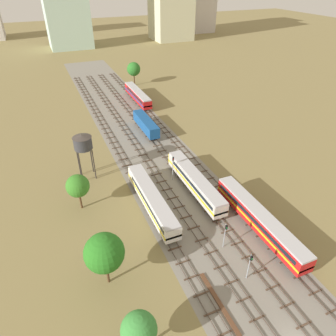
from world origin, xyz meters
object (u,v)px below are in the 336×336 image
(signal_post_nearest, at_px, (250,264))
(signal_post_mid, at_px, (225,233))
(water_tower, at_px, (83,143))
(signal_post_near, at_px, (173,165))
(diesel_railcar_centre_left_mid, at_px, (195,181))
(freight_boxcar_centre_left_midfar, at_px, (146,124))
(diesel_railcar_centre_far, at_px, (138,95))
(passenger_coach_centre_nearest, at_px, (259,219))
(diesel_railcar_far_left_near, at_px, (152,199))

(signal_post_nearest, height_order, signal_post_mid, signal_post_mid)
(water_tower, relative_size, signal_post_nearest, 2.03)
(signal_post_near, xyz_separation_m, signal_post_mid, (0.00, -20.44, -0.51))
(diesel_railcar_centre_left_mid, distance_m, freight_boxcar_centre_left_midfar, 29.30)
(diesel_railcar_centre_left_mid, height_order, diesel_railcar_centre_far, same)
(water_tower, height_order, signal_post_mid, water_tower)
(signal_post_nearest, xyz_separation_m, signal_post_near, (0.00, 26.92, 0.55))
(passenger_coach_centre_nearest, relative_size, signal_post_nearest, 4.46)
(signal_post_nearest, relative_size, signal_post_mid, 0.99)
(freight_boxcar_centre_left_midfar, xyz_separation_m, signal_post_near, (-2.48, -23.90, 1.26))
(passenger_coach_centre_nearest, relative_size, diesel_railcar_far_left_near, 1.07)
(diesel_railcar_far_left_near, height_order, signal_post_near, signal_post_near)
(water_tower, bearing_deg, diesel_railcar_centre_left_mid, -36.24)
(diesel_railcar_centre_far, relative_size, signal_post_nearest, 4.15)
(diesel_railcar_far_left_near, bearing_deg, diesel_railcar_centre_left_mid, 11.04)
(signal_post_nearest, bearing_deg, diesel_railcar_far_left_near, 110.75)
(diesel_railcar_centre_left_mid, bearing_deg, signal_post_near, 114.64)
(diesel_railcar_centre_far, bearing_deg, freight_boxcar_centre_left_midfar, -102.58)
(diesel_railcar_centre_left_mid, bearing_deg, diesel_railcar_centre_far, 84.50)
(diesel_railcar_centre_far, bearing_deg, signal_post_near, -99.16)
(signal_post_near, bearing_deg, signal_post_nearest, -90.00)
(freight_boxcar_centre_left_midfar, distance_m, signal_post_mid, 44.42)
(diesel_railcar_far_left_near, bearing_deg, passenger_coach_centre_nearest, -39.03)
(diesel_railcar_centre_left_mid, relative_size, signal_post_mid, 4.10)
(water_tower, relative_size, signal_post_mid, 2.01)
(diesel_railcar_centre_left_mid, height_order, water_tower, water_tower)
(signal_post_mid, bearing_deg, diesel_railcar_centre_far, 83.63)
(signal_post_nearest, bearing_deg, diesel_railcar_centre_left_mid, 83.44)
(signal_post_nearest, bearing_deg, passenger_coach_centre_nearest, 45.50)
(freight_boxcar_centre_left_midfar, xyz_separation_m, signal_post_nearest, (-2.48, -50.82, 0.71))
(water_tower, bearing_deg, freight_boxcar_centre_left_midfar, 39.41)
(freight_boxcar_centre_left_midfar, relative_size, diesel_railcar_centre_far, 0.68)
(diesel_railcar_centre_left_mid, bearing_deg, signal_post_mid, -99.34)
(signal_post_nearest, bearing_deg, freight_boxcar_centre_left_midfar, 87.20)
(diesel_railcar_centre_far, height_order, signal_post_nearest, signal_post_nearest)
(diesel_railcar_centre_left_mid, distance_m, diesel_railcar_centre_far, 51.68)
(diesel_railcar_centre_far, relative_size, signal_post_mid, 4.10)
(freight_boxcar_centre_left_midfar, relative_size, signal_post_nearest, 2.84)
(diesel_railcar_centre_left_mid, xyz_separation_m, water_tower, (-18.84, 13.81, 5.75))
(passenger_coach_centre_nearest, xyz_separation_m, signal_post_near, (-7.42, 19.37, 1.09))
(diesel_railcar_far_left_near, xyz_separation_m, diesel_railcar_centre_left_mid, (9.90, 1.93, 0.00))
(passenger_coach_centre_nearest, bearing_deg, diesel_railcar_centre_left_mid, 109.51)
(passenger_coach_centre_nearest, bearing_deg, signal_post_near, 110.98)
(signal_post_nearest, bearing_deg, signal_post_mid, 90.00)
(signal_post_mid, bearing_deg, diesel_railcar_centre_left_mid, 80.66)
(passenger_coach_centre_nearest, distance_m, signal_post_nearest, 10.61)
(freight_boxcar_centre_left_midfar, bearing_deg, diesel_railcar_centre_left_mid, -90.01)
(signal_post_near, bearing_deg, signal_post_mid, -90.00)
(passenger_coach_centre_nearest, height_order, diesel_railcar_centre_left_mid, same)
(diesel_railcar_centre_far, bearing_deg, passenger_coach_centre_nearest, -90.00)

